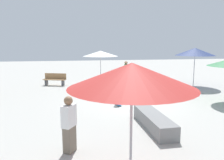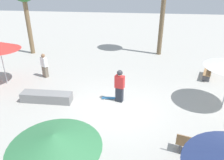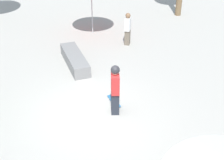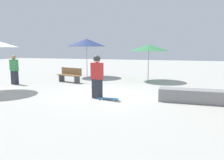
# 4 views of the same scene
# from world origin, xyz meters

# --- Properties ---
(ground_plane) EXTENTS (60.00, 60.00, 0.00)m
(ground_plane) POSITION_xyz_m (0.00, 0.00, 0.00)
(ground_plane) COLOR #B2AFA8
(skater_main) EXTENTS (0.51, 0.38, 1.73)m
(skater_main) POSITION_xyz_m (0.11, 0.71, 0.93)
(skater_main) COLOR #282D38
(skater_main) RESTS_ON ground_plane
(skateboard) EXTENTS (0.81, 0.23, 0.07)m
(skateboard) POSITION_xyz_m (-0.42, 0.86, 0.06)
(skateboard) COLOR teal
(skateboard) RESTS_ON ground_plane
(concrete_ledge) EXTENTS (2.58, 0.69, 0.49)m
(concrete_ledge) POSITION_xyz_m (-3.58, 0.25, 0.24)
(concrete_ledge) COLOR gray
(concrete_ledge) RESTS_ON ground_plane
(bench_near) EXTENTS (1.66, 0.85, 0.85)m
(bench_near) POSITION_xyz_m (3.24, -2.74, 0.43)
(bench_near) COLOR #47474C
(bench_near) RESTS_ON ground_plane
(shade_umbrella_green) EXTENTS (2.48, 2.48, 2.24)m
(shade_umbrella_green) POSITION_xyz_m (-1.10, -4.80, 2.04)
(shade_umbrella_green) COLOR #B7B7BC
(shade_umbrella_green) RESTS_ON ground_plane
(shade_umbrella_navy) EXTENTS (2.69, 2.69, 2.66)m
(shade_umbrella_navy) POSITION_xyz_m (3.31, -5.35, 2.40)
(shade_umbrella_navy) COLOR #B7B7BC
(shade_umbrella_navy) RESTS_ON ground_plane
(bystander_watching) EXTENTS (0.48, 0.32, 1.63)m
(bystander_watching) POSITION_xyz_m (5.79, -1.10, 0.81)
(bystander_watching) COLOR #282D38
(bystander_watching) RESTS_ON ground_plane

